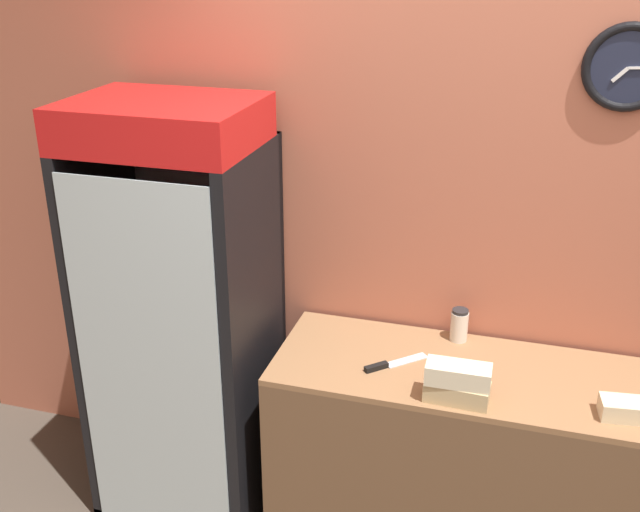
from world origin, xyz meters
TOP-DOWN VIEW (x-y plane):
  - wall_back at (0.00, 1.20)m, footprint 5.20×0.09m
  - prep_counter at (0.00, 0.85)m, footprint 1.52×0.60m
  - beverage_cooler at (-1.22, 0.88)m, footprint 0.73×0.64m
  - sandwich_stack_bottom at (0.00, 0.63)m, footprint 0.24×0.12m
  - sandwich_stack_middle at (0.00, 0.63)m, footprint 0.24×0.11m
  - sandwich_flat_left at (0.61, 0.70)m, footprint 0.22×0.13m
  - chefs_knife at (-0.29, 0.79)m, footprint 0.23×0.22m
  - condiment_jar at (-0.05, 1.09)m, footprint 0.07×0.07m

SIDE VIEW (x-z plane):
  - prep_counter at x=0.00m, z-range 0.00..0.88m
  - chefs_knife at x=-0.29m, z-range 0.87..0.89m
  - sandwich_flat_left at x=0.61m, z-range 0.88..0.95m
  - sandwich_stack_bottom at x=0.00m, z-range 0.88..0.95m
  - condiment_jar at x=-0.05m, z-range 0.87..1.02m
  - sandwich_stack_middle at x=0.00m, z-range 0.95..1.03m
  - beverage_cooler at x=-1.22m, z-range 0.08..1.98m
  - wall_back at x=0.00m, z-range 0.00..2.70m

